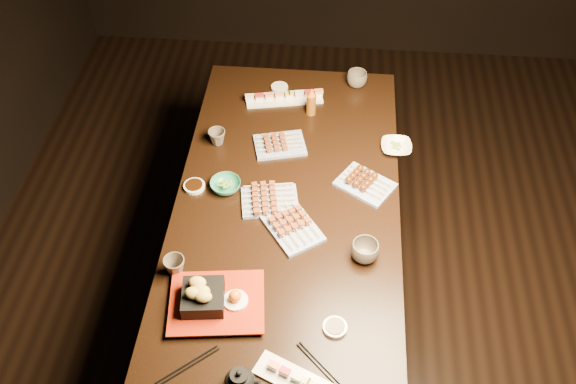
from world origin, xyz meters
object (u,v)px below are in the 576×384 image
Objects in this scene: sushi_platter_near at (302,382)px; sushi_platter_far at (284,96)px; yakitori_plate_center at (270,198)px; teacup_far_right at (357,79)px; condiment_bottle at (311,101)px; teapot at (240,380)px; yakitori_plate_left at (280,142)px; teacup_far_left at (217,137)px; teacup_near_left at (175,266)px; tempura_tray at (216,296)px; edamame_bowl_green at (226,185)px; yakitori_plate_right at (293,225)px; edamame_bowl_cream at (396,147)px; teacup_mid_right at (365,251)px; dining_table at (287,261)px.

sushi_platter_near is 1.44m from sushi_platter_far.
yakitori_plate_center is 2.30× the size of teacup_far_right.
teapot is at bearing -95.85° from condiment_bottle.
condiment_bottle reaches higher than sushi_platter_far.
sushi_platter_near is 1.50× the size of yakitori_plate_left.
teacup_near_left is at bearing -93.33° from teacup_far_left.
sushi_platter_near is 1.12m from yakitori_plate_left.
tempura_tray reaches higher than yakitori_plate_center.
condiment_bottle is (0.14, 1.36, 0.02)m from teapot.
sushi_platter_far is 4.55× the size of teacup_near_left.
teacup_far_right is at bearing 54.45° from edamame_bowl_green.
condiment_bottle reaches higher than teapot.
teacup_far_left is 0.46m from condiment_bottle.
yakitori_plate_right is at bearing -62.61° from yakitori_plate_center.
edamame_bowl_cream is 1.13× the size of teapot.
teacup_near_left is 0.70m from teacup_mid_right.
yakitori_plate_left is 0.69m from teacup_mid_right.
condiment_bottle is (-0.06, 1.34, 0.05)m from sushi_platter_near.
teacup_mid_right is (0.51, 0.25, -0.02)m from tempura_tray.
tempura_tray is (-0.13, -0.50, 0.03)m from yakitori_plate_center.
edamame_bowl_green is (-0.29, 0.19, -0.01)m from yakitori_plate_right.
teacup_far_right reaches higher than teacup_far_left.
tempura_tray reaches higher than teacup_far_left.
yakitori_plate_center is 0.58m from condiment_bottle.
teacup_mid_right is 0.76× the size of condiment_bottle.
sushi_platter_near is 2.60× the size of edamame_bowl_green.
yakitori_plate_left is 0.27m from condiment_bottle.
teapot reaches higher than yakitori_plate_center.
sushi_platter_far is at bearing 146.19° from condiment_bottle.
dining_table is at bearing 141.93° from teacup_mid_right.
tempura_tray reaches higher than dining_table.
teacup_near_left is (-0.82, -0.72, 0.02)m from edamame_bowl_cream.
tempura_tray is 0.84m from teacup_far_left.
teapot reaches higher than teacup_far_left.
edamame_bowl_green is at bearing -73.89° from teacup_far_left.
teacup_mid_right reaches higher than yakitori_plate_left.
teacup_near_left is 0.81× the size of teacup_far_right.
teacup_far_right reaches higher than yakitori_plate_left.
yakitori_plate_left reaches higher than edamame_bowl_cream.
teapot reaches higher than teacup_far_right.
teacup_mid_right is 1.39× the size of teacup_far_left.
yakitori_plate_right is at bearing 30.17° from teacup_near_left.
sushi_platter_near reaches higher than edamame_bowl_cream.
yakitori_plate_left is at bearing 112.18° from dining_table.
teacup_near_left is 0.70m from teacup_far_left.
edamame_bowl_green is 0.57m from tempura_tray.
edamame_bowl_cream is at bearing 50.90° from dining_table.
yakitori_plate_center reaches higher than yakitori_plate_left.
sushi_platter_far is 0.32m from yakitori_plate_left.
teacup_far_right is (0.33, 0.46, 0.01)m from yakitori_plate_left.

